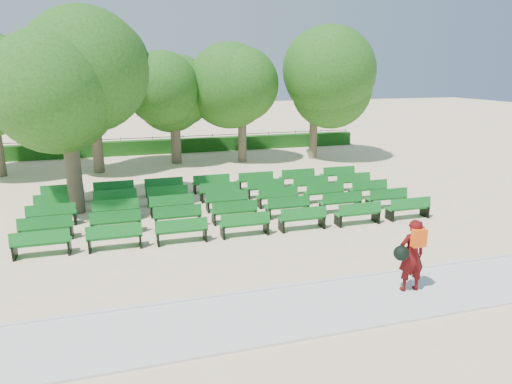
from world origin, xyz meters
TOP-DOWN VIEW (x-y plane):
  - ground at (0.00, 0.00)m, footprint 120.00×120.00m
  - paving at (0.00, -7.40)m, footprint 30.00×2.20m
  - curb at (0.00, -6.25)m, footprint 30.00×0.12m
  - hedge at (0.00, 14.00)m, footprint 26.00×0.70m
  - fence at (0.00, 14.40)m, footprint 26.00×0.10m
  - tree_line at (0.00, 10.00)m, footprint 21.80×6.80m
  - bench_array at (0.76, 0.61)m, footprint 1.67×0.64m
  - tree_among at (-4.76, 1.97)m, footprint 4.42×4.42m
  - person at (3.57, -7.28)m, footprint 0.87×0.54m

SIDE VIEW (x-z plane):
  - ground at x=0.00m, z-range 0.00..0.00m
  - fence at x=0.00m, z-range -0.51..0.51m
  - tree_line at x=0.00m, z-range -3.52..3.52m
  - paving at x=0.00m, z-range 0.00..0.06m
  - curb at x=0.00m, z-range 0.00..0.10m
  - bench_array at x=0.76m, z-range -0.43..0.60m
  - hedge at x=0.00m, z-range 0.00..0.90m
  - person at x=3.57m, z-range 0.09..1.92m
  - tree_among at x=-4.76m, z-range 1.21..7.67m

